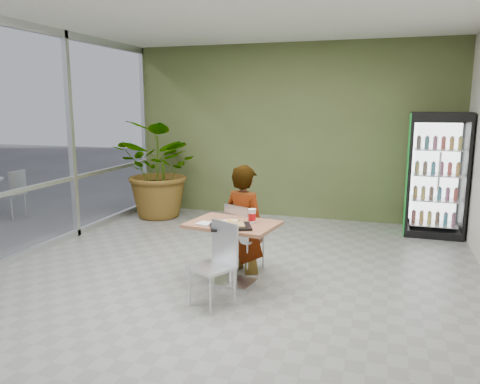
{
  "coord_description": "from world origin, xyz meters",
  "views": [
    {
      "loc": [
        1.73,
        -5.06,
        2.11
      ],
      "look_at": [
        -0.03,
        0.55,
        1.0
      ],
      "focal_mm": 35.0,
      "sensor_mm": 36.0,
      "label": 1
    }
  ],
  "objects_px": {
    "chair_far": "(241,232)",
    "cafeteria_tray": "(231,227)",
    "potted_plant": "(162,169)",
    "dining_table": "(233,240)",
    "beverage_fridge": "(436,175)",
    "soda_cup": "(252,216)",
    "chair_near": "(218,257)",
    "seated_woman": "(245,230)"
  },
  "relations": [
    {
      "from": "beverage_fridge",
      "to": "seated_woman",
      "type": "bearing_deg",
      "value": -133.42
    },
    {
      "from": "cafeteria_tray",
      "to": "beverage_fridge",
      "type": "height_order",
      "value": "beverage_fridge"
    },
    {
      "from": "chair_far",
      "to": "soda_cup",
      "type": "xyz_separation_m",
      "value": [
        0.26,
        -0.41,
        0.32
      ]
    },
    {
      "from": "dining_table",
      "to": "chair_far",
      "type": "relative_size",
      "value": 1.27
    },
    {
      "from": "dining_table",
      "to": "chair_far",
      "type": "xyz_separation_m",
      "value": [
        -0.05,
        0.47,
        -0.03
      ]
    },
    {
      "from": "chair_far",
      "to": "chair_near",
      "type": "xyz_separation_m",
      "value": [
        0.07,
        -1.03,
        0.01
      ]
    },
    {
      "from": "beverage_fridge",
      "to": "potted_plant",
      "type": "height_order",
      "value": "beverage_fridge"
    },
    {
      "from": "dining_table",
      "to": "seated_woman",
      "type": "xyz_separation_m",
      "value": [
        -0.01,
        0.5,
        -0.0
      ]
    },
    {
      "from": "chair_far",
      "to": "cafeteria_tray",
      "type": "relative_size",
      "value": 1.92
    },
    {
      "from": "beverage_fridge",
      "to": "potted_plant",
      "type": "xyz_separation_m",
      "value": [
        -4.76,
        -0.24,
        -0.08
      ]
    },
    {
      "from": "chair_near",
      "to": "potted_plant",
      "type": "bearing_deg",
      "value": 153.04
    },
    {
      "from": "seated_woman",
      "to": "potted_plant",
      "type": "bearing_deg",
      "value": -21.71
    },
    {
      "from": "chair_near",
      "to": "beverage_fridge",
      "type": "bearing_deg",
      "value": 84.08
    },
    {
      "from": "beverage_fridge",
      "to": "chair_near",
      "type": "bearing_deg",
      "value": -123.3
    },
    {
      "from": "soda_cup",
      "to": "beverage_fridge",
      "type": "bearing_deg",
      "value": 53.05
    },
    {
      "from": "chair_far",
      "to": "seated_woman",
      "type": "xyz_separation_m",
      "value": [
        0.04,
        0.03,
        0.03
      ]
    },
    {
      "from": "dining_table",
      "to": "chair_near",
      "type": "height_order",
      "value": "chair_near"
    },
    {
      "from": "dining_table",
      "to": "beverage_fridge",
      "type": "xyz_separation_m",
      "value": [
        2.45,
        3.03,
        0.45
      ]
    },
    {
      "from": "soda_cup",
      "to": "cafeteria_tray",
      "type": "bearing_deg",
      "value": -120.34
    },
    {
      "from": "chair_near",
      "to": "seated_woman",
      "type": "height_order",
      "value": "seated_woman"
    },
    {
      "from": "dining_table",
      "to": "chair_far",
      "type": "distance_m",
      "value": 0.47
    },
    {
      "from": "beverage_fridge",
      "to": "potted_plant",
      "type": "distance_m",
      "value": 4.77
    },
    {
      "from": "dining_table",
      "to": "chair_near",
      "type": "distance_m",
      "value": 0.56
    },
    {
      "from": "chair_near",
      "to": "beverage_fridge",
      "type": "relative_size",
      "value": 0.45
    },
    {
      "from": "chair_near",
      "to": "seated_woman",
      "type": "xyz_separation_m",
      "value": [
        -0.03,
        1.06,
        0.02
      ]
    },
    {
      "from": "chair_near",
      "to": "beverage_fridge",
      "type": "xyz_separation_m",
      "value": [
        2.43,
        3.59,
        0.47
      ]
    },
    {
      "from": "cafeteria_tray",
      "to": "beverage_fridge",
      "type": "relative_size",
      "value": 0.23
    },
    {
      "from": "seated_woman",
      "to": "potted_plant",
      "type": "xyz_separation_m",
      "value": [
        -2.3,
        2.29,
        0.38
      ]
    },
    {
      "from": "chair_near",
      "to": "seated_woman",
      "type": "relative_size",
      "value": 0.53
    },
    {
      "from": "potted_plant",
      "to": "cafeteria_tray",
      "type": "bearing_deg",
      "value": -51.93
    },
    {
      "from": "cafeteria_tray",
      "to": "chair_near",
      "type": "bearing_deg",
      "value": -94.41
    },
    {
      "from": "chair_near",
      "to": "soda_cup",
      "type": "bearing_deg",
      "value": 100.82
    },
    {
      "from": "chair_far",
      "to": "potted_plant",
      "type": "distance_m",
      "value": 3.27
    },
    {
      "from": "seated_woman",
      "to": "beverage_fridge",
      "type": "height_order",
      "value": "beverage_fridge"
    },
    {
      "from": "dining_table",
      "to": "chair_far",
      "type": "height_order",
      "value": "chair_far"
    },
    {
      "from": "dining_table",
      "to": "potted_plant",
      "type": "height_order",
      "value": "potted_plant"
    },
    {
      "from": "soda_cup",
      "to": "potted_plant",
      "type": "bearing_deg",
      "value": 132.83
    },
    {
      "from": "seated_woman",
      "to": "soda_cup",
      "type": "xyz_separation_m",
      "value": [
        0.22,
        -0.44,
        0.29
      ]
    },
    {
      "from": "potted_plant",
      "to": "dining_table",
      "type": "bearing_deg",
      "value": -50.34
    },
    {
      "from": "cafeteria_tray",
      "to": "potted_plant",
      "type": "xyz_separation_m",
      "value": [
        -2.36,
        3.01,
        0.15
      ]
    },
    {
      "from": "chair_far",
      "to": "cafeteria_tray",
      "type": "distance_m",
      "value": 0.74
    },
    {
      "from": "dining_table",
      "to": "soda_cup",
      "type": "height_order",
      "value": "soda_cup"
    }
  ]
}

